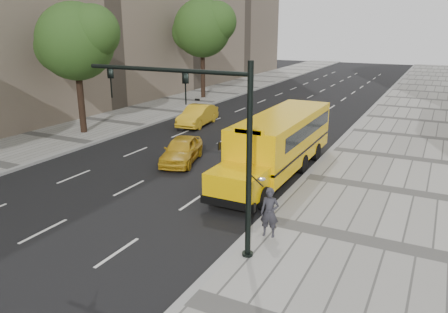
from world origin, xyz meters
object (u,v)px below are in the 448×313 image
at_px(taxi_far, 198,115).
at_px(tree_b, 76,41).
at_px(school_bus, 281,139).
at_px(taxi_near, 182,150).
at_px(pedestrian, 270,212).
at_px(traffic_signal, 209,133).
at_px(tree_c, 203,28).

bearing_deg(taxi_far, tree_b, -139.34).
relative_size(school_bus, taxi_far, 2.51).
distance_m(tree_b, taxi_near, 11.27).
bearing_deg(tree_b, school_bus, -5.76).
height_order(school_bus, pedestrian, school_bus).
bearing_deg(traffic_signal, taxi_far, 121.46).
height_order(taxi_far, pedestrian, pedestrian).
bearing_deg(taxi_far, pedestrian, -58.29).
relative_size(taxi_near, taxi_far, 0.91).
height_order(tree_c, taxi_far, tree_c).
relative_size(tree_c, traffic_signal, 1.53).
xyz_separation_m(tree_c, taxi_far, (5.59, -10.91, -6.26)).
xyz_separation_m(school_bus, pedestrian, (2.23, -7.23, -0.71)).
xyz_separation_m(tree_b, taxi_far, (5.60, 6.00, -5.56)).
bearing_deg(tree_c, taxi_near, -63.89).
xyz_separation_m(tree_b, school_bus, (14.90, -1.50, -4.56)).
xyz_separation_m(pedestrian, traffic_signal, (-1.53, -1.60, 3.04)).
distance_m(tree_c, taxi_far, 13.77).
xyz_separation_m(school_bus, traffic_signal, (0.69, -8.83, 2.33)).
distance_m(school_bus, pedestrian, 7.60).
bearing_deg(tree_b, taxi_near, -14.25).
height_order(tree_b, pedestrian, tree_b).
bearing_deg(taxi_far, taxi_near, -71.55).
distance_m(taxi_far, traffic_signal, 19.44).
distance_m(tree_b, taxi_far, 9.92).
height_order(tree_b, school_bus, tree_b).
relative_size(tree_c, taxi_near, 2.34).
xyz_separation_m(taxi_near, traffic_signal, (6.11, -7.93, 3.38)).
height_order(taxi_near, pedestrian, pedestrian).
distance_m(tree_c, taxi_near, 22.42).
relative_size(tree_c, school_bus, 0.85).
bearing_deg(traffic_signal, tree_c, 119.76).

